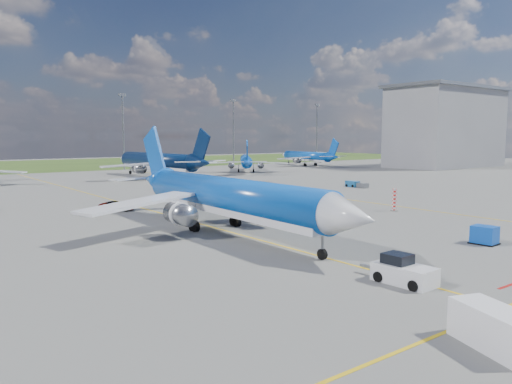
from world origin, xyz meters
TOP-DOWN VIEW (x-y plane):
  - ground at (0.00, 0.00)m, footprint 400.00×400.00m
  - taxiway_lines at (0.17, 27.70)m, footprint 60.25×160.00m
  - floodlight_masts at (10.00, 110.00)m, footprint 202.20×0.50m
  - terminal_building at (120.00, 60.00)m, footprint 42.00×22.00m
  - warning_post at (26.00, 8.00)m, footprint 0.50×0.50m
  - bg_jet_n at (25.04, 77.30)m, footprint 35.77×45.45m
  - bg_jet_ne at (53.91, 80.50)m, footprint 39.97×41.98m
  - bg_jet_ene at (88.17, 92.28)m, footprint 31.42×38.36m
  - main_airliner at (-0.32, 8.64)m, footprint 32.96×42.72m
  - pushback_tug at (-0.85, -13.31)m, footprint 2.33×5.84m
  - uld_container at (15.64, -10.16)m, footprint 1.88×2.26m
  - service_van at (-6.25, -22.52)m, footprint 3.33×4.82m
  - service_car_b at (-3.82, 30.51)m, footprint 5.18×4.10m
  - service_car_c at (18.73, 24.17)m, footprint 3.59×5.26m
  - baggage_tug_w at (13.66, 36.99)m, footprint 3.10×5.45m
  - baggage_tug_e at (45.82, 32.37)m, footprint 1.67×5.24m

SIDE VIEW (x-z plane):
  - ground at x=0.00m, z-range 0.00..0.00m
  - bg_jet_n at x=25.04m, z-range -5.69..5.69m
  - bg_jet_ne at x=53.91m, z-range -4.38..4.38m
  - bg_jet_ene at x=88.17m, z-range -4.55..4.55m
  - main_airliner at x=-0.32m, z-range -5.50..5.50m
  - taxiway_lines at x=0.17m, z-range 0.00..0.02m
  - baggage_tug_e at x=45.82m, z-range -0.04..1.12m
  - baggage_tug_w at x=13.66m, z-range -0.04..1.15m
  - service_car_b at x=-3.82m, z-range 0.00..1.31m
  - service_car_c at x=18.73m, z-range 0.00..1.42m
  - pushback_tug at x=-0.85m, z-range -0.19..1.78m
  - uld_container at x=15.64m, z-range 0.00..1.69m
  - service_van at x=-6.25m, z-range 0.00..1.95m
  - warning_post at x=26.00m, z-range 0.00..3.00m
  - floodlight_masts at x=10.00m, z-range 1.21..23.91m
  - terminal_building at x=120.00m, z-range 0.07..26.07m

